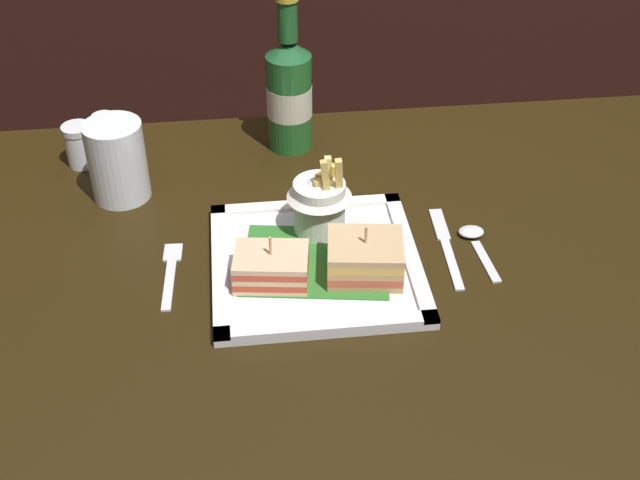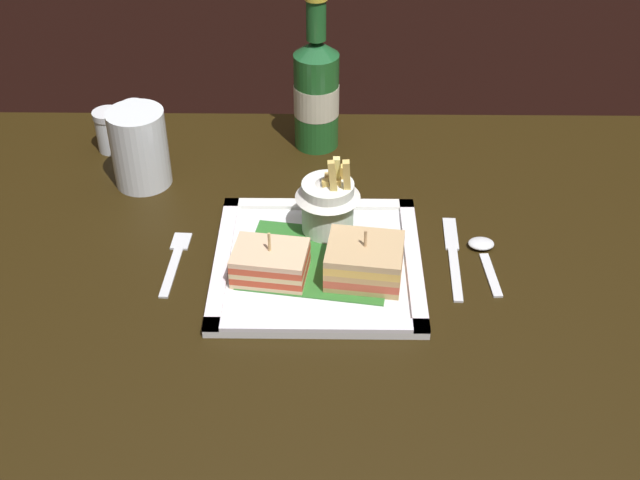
% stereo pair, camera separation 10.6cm
% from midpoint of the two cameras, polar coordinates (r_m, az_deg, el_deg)
% --- Properties ---
extents(dining_table, '(1.40, 0.79, 0.77)m').
position_cam_midpoint_polar(dining_table, '(1.15, -2.37, -5.16)').
color(dining_table, black).
rests_on(dining_table, ground_plane).
extents(square_plate, '(0.27, 0.27, 0.02)m').
position_cam_midpoint_polar(square_plate, '(1.08, -3.11, -1.73)').
color(square_plate, silver).
rests_on(square_plate, dining_table).
extents(sandwich_half_left, '(0.10, 0.08, 0.07)m').
position_cam_midpoint_polar(sandwich_half_left, '(1.04, -6.29, -1.99)').
color(sandwich_half_left, '#DAB887').
rests_on(sandwich_half_left, square_plate).
extents(sandwich_half_right, '(0.10, 0.09, 0.07)m').
position_cam_midpoint_polar(sandwich_half_right, '(1.04, 0.20, -1.36)').
color(sandwich_half_right, tan).
rests_on(sandwich_half_right, square_plate).
extents(fries_cup, '(0.09, 0.09, 0.12)m').
position_cam_midpoint_polar(fries_cup, '(1.10, -2.59, 2.84)').
color(fries_cup, silver).
rests_on(fries_cup, square_plate).
extents(beer_bottle, '(0.07, 0.07, 0.25)m').
position_cam_midpoint_polar(beer_bottle, '(1.29, -4.52, 10.03)').
color(beer_bottle, '#215D25').
rests_on(beer_bottle, dining_table).
extents(water_glass, '(0.08, 0.08, 0.12)m').
position_cam_midpoint_polar(water_glass, '(1.24, -16.13, 4.82)').
color(water_glass, silver).
rests_on(water_glass, dining_table).
extents(fork, '(0.03, 0.13, 0.00)m').
position_cam_midpoint_polar(fork, '(1.10, -12.96, -2.20)').
color(fork, silver).
rests_on(fork, dining_table).
extents(knife, '(0.02, 0.18, 0.00)m').
position_cam_midpoint_polar(knife, '(1.13, 5.97, -0.35)').
color(knife, silver).
rests_on(knife, dining_table).
extents(spoon, '(0.04, 0.12, 0.01)m').
position_cam_midpoint_polar(spoon, '(1.13, 7.96, -0.01)').
color(spoon, silver).
rests_on(spoon, dining_table).
extents(salt_shaker, '(0.05, 0.05, 0.07)m').
position_cam_midpoint_polar(salt_shaker, '(1.34, -18.38, 5.97)').
color(salt_shaker, silver).
rests_on(salt_shaker, dining_table).
extents(pepper_shaker, '(0.03, 0.03, 0.08)m').
position_cam_midpoint_polar(pepper_shaker, '(1.33, -16.66, 6.38)').
color(pepper_shaker, silver).
rests_on(pepper_shaker, dining_table).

